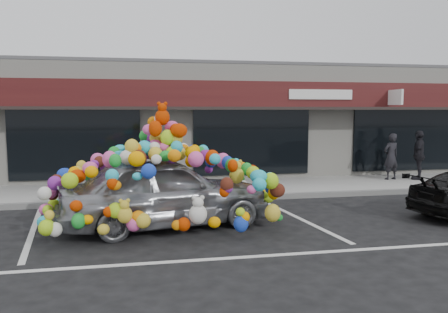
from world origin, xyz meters
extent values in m
plane|color=black|center=(0.00, 0.00, 0.00)|extent=(90.00, 90.00, 0.00)
cube|color=silver|center=(0.00, 8.50, 2.10)|extent=(24.00, 6.00, 4.20)
cube|color=#59595B|center=(0.00, 8.50, 4.25)|extent=(24.00, 6.00, 0.12)
cube|color=#3E1112|center=(0.00, 5.42, 3.15)|extent=(24.00, 0.18, 0.90)
cube|color=black|center=(0.00, 4.90, 2.65)|extent=(24.00, 1.20, 0.10)
cube|color=white|center=(8.20, 4.95, 3.05)|extent=(0.08, 0.95, 0.55)
cube|color=white|center=(5.50, 5.30, 3.15)|extent=(2.40, 0.04, 0.35)
cube|color=black|center=(-3.00, 5.47, 1.45)|extent=(4.20, 0.12, 2.30)
cube|color=black|center=(3.00, 5.47, 1.45)|extent=(4.20, 0.12, 2.30)
cube|color=black|center=(9.00, 5.47, 1.45)|extent=(4.20, 0.12, 2.30)
cube|color=#9B9B96|center=(0.00, 4.00, 0.07)|extent=(26.00, 3.00, 0.15)
cube|color=slate|center=(0.00, 2.50, 0.07)|extent=(26.00, 0.18, 0.16)
cube|color=silver|center=(-3.20, 0.20, 0.00)|extent=(0.73, 4.37, 0.01)
cube|color=silver|center=(2.80, 0.20, 0.00)|extent=(0.73, 4.37, 0.01)
cube|color=silver|center=(2.00, -2.30, 0.00)|extent=(14.00, 0.12, 0.01)
imported|color=#B2BABE|center=(-0.37, 0.07, 0.78)|extent=(2.71, 4.87, 1.57)
ellipsoid|color=#D73B00|center=(-0.37, 0.07, 2.15)|extent=(1.74, 2.16, 1.18)
sphere|color=#FFBD00|center=(1.24, -0.08, 1.12)|extent=(0.34, 0.34, 0.34)
sphere|color=#322BE2|center=(0.23, -0.93, 0.55)|extent=(0.36, 0.36, 0.36)
sphere|color=green|center=(-1.17, 1.07, 0.60)|extent=(0.30, 0.30, 0.30)
sphere|color=pink|center=(-0.37, 0.07, 2.69)|extent=(0.32, 0.32, 0.32)
sphere|color=#FFB413|center=(-1.75, 0.17, 1.13)|extent=(0.30, 0.30, 0.30)
imported|color=black|center=(7.75, 4.31, 0.97)|extent=(0.66, 0.49, 1.63)
imported|color=black|center=(8.72, 4.15, 1.02)|extent=(1.07, 0.94, 1.73)
camera|label=1|loc=(-0.89, -9.54, 2.57)|focal=35.00mm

